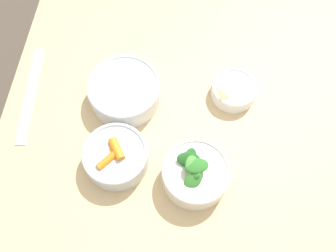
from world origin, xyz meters
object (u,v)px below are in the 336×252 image
bowl_greens (195,173)px  bowl_cookies (234,90)px  bowl_carrots (116,156)px  bowl_beans_hotdog (125,91)px  ruler (30,94)px

bowl_greens → bowl_cookies: bearing=-18.9°
bowl_greens → bowl_cookies: 0.26m
bowl_carrots → bowl_greens: (-0.02, -0.19, 0.00)m
bowl_carrots → bowl_cookies: bowl_carrots is taller
bowl_beans_hotdog → bowl_cookies: 0.29m
bowl_beans_hotdog → bowl_cookies: (0.04, -0.28, -0.01)m
bowl_carrots → bowl_beans_hotdog: bearing=2.3°
bowl_beans_hotdog → bowl_cookies: bearing=-81.9°
bowl_beans_hotdog → bowl_cookies: bowl_beans_hotdog is taller
ruler → bowl_cookies: bearing=-83.6°
bowl_greens → bowl_carrots: bearing=83.3°
bowl_carrots → bowl_cookies: 0.36m
bowl_greens → ruler: 0.49m
bowl_greens → ruler: bowl_greens is taller
bowl_greens → bowl_beans_hotdog: bearing=44.5°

